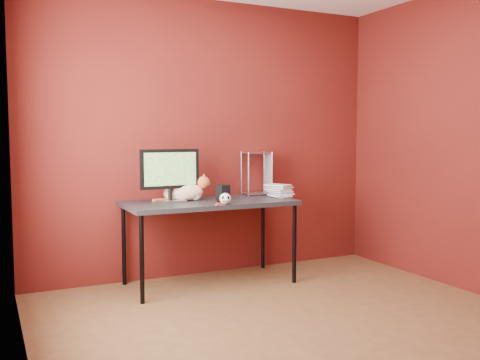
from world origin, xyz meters
name	(u,v)px	position (x,y,z in m)	size (l,w,h in m)	color
room	(309,118)	(0.00, 0.00, 1.45)	(3.52, 3.52, 2.61)	brown
desk	(209,206)	(-0.15, 1.37, 0.70)	(1.50, 0.70, 0.75)	black
monitor	(170,173)	(-0.50, 1.42, 1.01)	(0.53, 0.18, 0.46)	#A4A4A8
cat	(185,191)	(-0.35, 1.47, 0.83)	(0.51, 0.28, 0.24)	orange
skull_mug	(225,199)	(-0.13, 1.08, 0.80)	(0.10, 0.10, 0.09)	silver
speaker	(223,193)	(-0.02, 1.35, 0.81)	(0.12, 0.12, 0.14)	black
book_stack	(273,127)	(0.48, 1.36, 1.41)	(0.25, 0.27, 1.31)	beige
wire_rack	(257,173)	(0.46, 1.63, 0.96)	(0.26, 0.22, 0.42)	#A4A4A8
pocket_knife	(221,204)	(-0.16, 1.09, 0.76)	(0.08, 0.02, 0.02)	#B1190D
black_gadget	(221,202)	(-0.13, 1.16, 0.76)	(0.05, 0.03, 0.03)	black
washer	(217,205)	(-0.20, 1.08, 0.75)	(0.04, 0.04, 0.00)	#A4A4A8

